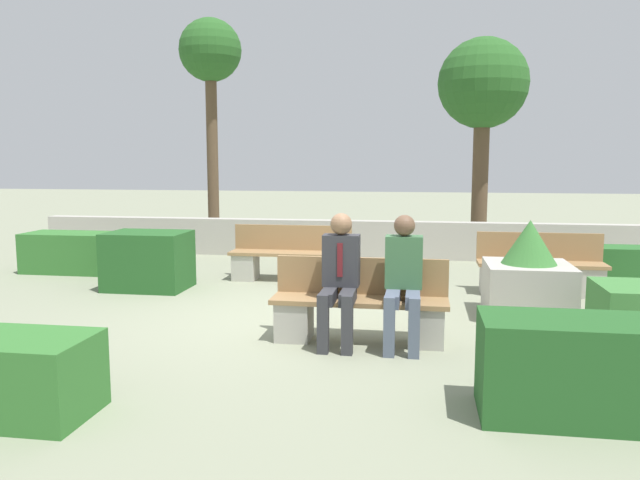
{
  "coord_description": "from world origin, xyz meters",
  "views": [
    {
      "loc": [
        1.51,
        -7.21,
        1.91
      ],
      "look_at": [
        0.27,
        0.5,
        0.9
      ],
      "focal_mm": 35.0,
      "sensor_mm": 36.0,
      "label": 1
    }
  ],
  "objects_px": {
    "bench_front": "(359,310)",
    "tree_leftmost": "(210,59)",
    "bench_left_side": "(290,259)",
    "person_seated_woman": "(403,275)",
    "bench_right_side": "(540,271)",
    "tree_center_left": "(483,88)",
    "planter_corner_left": "(528,278)",
    "person_seated_man": "(340,272)"
  },
  "relations": [
    {
      "from": "planter_corner_left",
      "to": "tree_leftmost",
      "type": "bearing_deg",
      "value": 135.51
    },
    {
      "from": "bench_right_side",
      "to": "tree_leftmost",
      "type": "distance_m",
      "value": 8.69
    },
    {
      "from": "bench_right_side",
      "to": "bench_front",
      "type": "bearing_deg",
      "value": -132.55
    },
    {
      "from": "bench_left_side",
      "to": "person_seated_woman",
      "type": "relative_size",
      "value": 1.41
    },
    {
      "from": "person_seated_man",
      "to": "planter_corner_left",
      "type": "relative_size",
      "value": 1.14
    },
    {
      "from": "person_seated_woman",
      "to": "tree_center_left",
      "type": "relative_size",
      "value": 0.31
    },
    {
      "from": "person_seated_man",
      "to": "planter_corner_left",
      "type": "bearing_deg",
      "value": 35.28
    },
    {
      "from": "person_seated_man",
      "to": "tree_center_left",
      "type": "xyz_separation_m",
      "value": [
        2.04,
        7.24,
        2.62
      ]
    },
    {
      "from": "bench_left_side",
      "to": "planter_corner_left",
      "type": "xyz_separation_m",
      "value": [
        3.33,
        -1.79,
        0.14
      ]
    },
    {
      "from": "person_seated_woman",
      "to": "tree_center_left",
      "type": "bearing_deg",
      "value": 79.17
    },
    {
      "from": "bench_right_side",
      "to": "planter_corner_left",
      "type": "xyz_separation_m",
      "value": [
        -0.39,
        -1.34,
        0.15
      ]
    },
    {
      "from": "bench_right_side",
      "to": "tree_center_left",
      "type": "xyz_separation_m",
      "value": [
        -0.48,
        4.39,
        3.04
      ]
    },
    {
      "from": "bench_left_side",
      "to": "bench_right_side",
      "type": "bearing_deg",
      "value": 0.49
    },
    {
      "from": "person_seated_woman",
      "to": "person_seated_man",
      "type": "bearing_deg",
      "value": 179.86
    },
    {
      "from": "person_seated_woman",
      "to": "tree_center_left",
      "type": "xyz_separation_m",
      "value": [
        1.39,
        7.24,
        2.62
      ]
    },
    {
      "from": "bench_front",
      "to": "person_seated_man",
      "type": "distance_m",
      "value": 0.49
    },
    {
      "from": "bench_front",
      "to": "tree_leftmost",
      "type": "distance_m",
      "value": 9.12
    },
    {
      "from": "bench_left_side",
      "to": "bench_right_side",
      "type": "xyz_separation_m",
      "value": [
        3.73,
        -0.44,
        -0.01
      ]
    },
    {
      "from": "bench_left_side",
      "to": "planter_corner_left",
      "type": "bearing_deg",
      "value": -20.92
    },
    {
      "from": "person_seated_woman",
      "to": "tree_center_left",
      "type": "height_order",
      "value": "tree_center_left"
    },
    {
      "from": "planter_corner_left",
      "to": "tree_center_left",
      "type": "bearing_deg",
      "value": 90.85
    },
    {
      "from": "bench_front",
      "to": "planter_corner_left",
      "type": "height_order",
      "value": "planter_corner_left"
    },
    {
      "from": "person_seated_man",
      "to": "person_seated_woman",
      "type": "relative_size",
      "value": 1.01
    },
    {
      "from": "bench_right_side",
      "to": "person_seated_woman",
      "type": "height_order",
      "value": "person_seated_woman"
    },
    {
      "from": "bench_front",
      "to": "tree_leftmost",
      "type": "height_order",
      "value": "tree_leftmost"
    },
    {
      "from": "bench_right_side",
      "to": "tree_leftmost",
      "type": "bearing_deg",
      "value": 142.62
    },
    {
      "from": "bench_front",
      "to": "person_seated_woman",
      "type": "xyz_separation_m",
      "value": [
        0.46,
        -0.14,
        0.42
      ]
    },
    {
      "from": "bench_front",
      "to": "tree_leftmost",
      "type": "relative_size",
      "value": 0.37
    },
    {
      "from": "bench_front",
      "to": "planter_corner_left",
      "type": "relative_size",
      "value": 1.56
    },
    {
      "from": "bench_right_side",
      "to": "planter_corner_left",
      "type": "relative_size",
      "value": 1.48
    },
    {
      "from": "bench_front",
      "to": "bench_left_side",
      "type": "height_order",
      "value": "same"
    },
    {
      "from": "person_seated_woman",
      "to": "planter_corner_left",
      "type": "xyz_separation_m",
      "value": [
        1.47,
        1.5,
        -0.27
      ]
    },
    {
      "from": "bench_front",
      "to": "person_seated_man",
      "type": "xyz_separation_m",
      "value": [
        -0.19,
        -0.14,
        0.42
      ]
    },
    {
      "from": "tree_center_left",
      "to": "person_seated_man",
      "type": "bearing_deg",
      "value": -105.72
    },
    {
      "from": "person_seated_man",
      "to": "planter_corner_left",
      "type": "height_order",
      "value": "person_seated_man"
    },
    {
      "from": "planter_corner_left",
      "to": "tree_center_left",
      "type": "height_order",
      "value": "tree_center_left"
    },
    {
      "from": "bench_left_side",
      "to": "person_seated_woman",
      "type": "height_order",
      "value": "person_seated_woman"
    },
    {
      "from": "person_seated_woman",
      "to": "planter_corner_left",
      "type": "bearing_deg",
      "value": 45.63
    },
    {
      "from": "bench_left_side",
      "to": "tree_leftmost",
      "type": "distance_m",
      "value": 6.16
    },
    {
      "from": "bench_right_side",
      "to": "tree_leftmost",
      "type": "relative_size",
      "value": 0.35
    },
    {
      "from": "person_seated_man",
      "to": "tree_center_left",
      "type": "bearing_deg",
      "value": 74.28
    },
    {
      "from": "planter_corner_left",
      "to": "tree_leftmost",
      "type": "relative_size",
      "value": 0.24
    }
  ]
}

